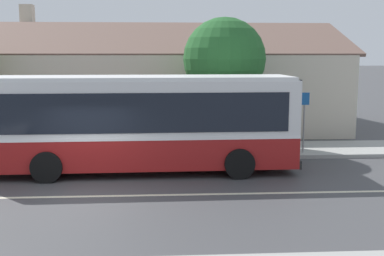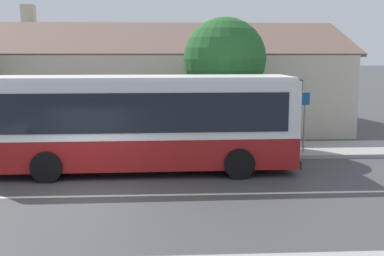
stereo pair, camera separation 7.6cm
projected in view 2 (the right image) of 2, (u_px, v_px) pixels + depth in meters
ground_plane at (84, 196)px, 13.74m from camera, size 300.00×300.00×0.00m
sidewalk_far at (108, 152)px, 19.65m from camera, size 60.00×3.00×0.15m
lane_divider_stripe at (84, 196)px, 13.74m from camera, size 60.00×0.16×0.01m
community_building at (134, 88)px, 27.22m from camera, size 22.33×10.55×6.79m
transit_bus at (140, 121)px, 16.42m from camera, size 10.65×2.90×3.29m
street_tree_primary at (225, 60)px, 20.01m from camera, size 3.44×3.44×5.55m
bus_stop_sign at (304, 115)px, 18.86m from camera, size 0.36×0.07×2.40m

